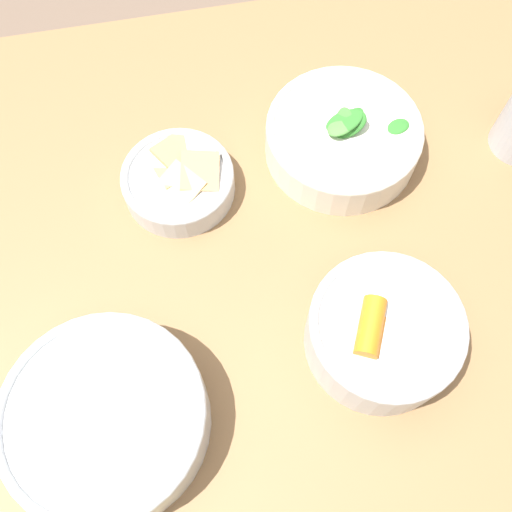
% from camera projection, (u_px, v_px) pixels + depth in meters
% --- Properties ---
extents(ground_plane, '(10.00, 10.00, 0.00)m').
position_uv_depth(ground_plane, '(236.00, 386.00, 1.35)').
color(ground_plane, brown).
extents(dining_table, '(1.02, 0.78, 0.76)m').
position_uv_depth(dining_table, '(221.00, 292.00, 0.79)').
color(dining_table, olive).
rests_on(dining_table, ground_plane).
extents(bowl_carrots, '(0.16, 0.16, 0.08)m').
position_uv_depth(bowl_carrots, '(383.00, 332.00, 0.59)').
color(bowl_carrots, silver).
rests_on(bowl_carrots, dining_table).
extents(bowl_greens, '(0.19, 0.19, 0.07)m').
position_uv_depth(bowl_greens, '(343.00, 137.00, 0.70)').
color(bowl_greens, silver).
rests_on(bowl_greens, dining_table).
extents(bowl_beans_hotdog, '(0.20, 0.20, 0.07)m').
position_uv_depth(bowl_beans_hotdog, '(108.00, 419.00, 0.55)').
color(bowl_beans_hotdog, silver).
rests_on(bowl_beans_hotdog, dining_table).
extents(bowl_cookies, '(0.13, 0.13, 0.05)m').
position_uv_depth(bowl_cookies, '(179.00, 180.00, 0.68)').
color(bowl_cookies, silver).
rests_on(bowl_cookies, dining_table).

